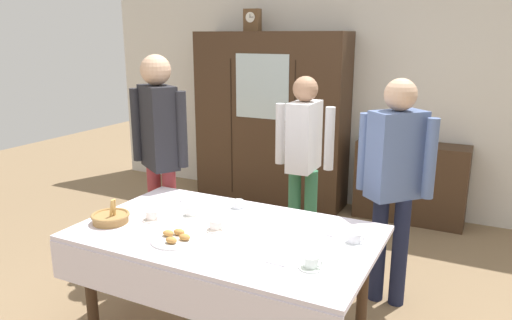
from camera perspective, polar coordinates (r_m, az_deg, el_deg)
The scene contains 21 objects.
ground_plane at distance 3.46m, azimuth -1.57°, elevation -18.45°, with size 12.00×12.00×0.00m, color #846B4C.
back_wall at distance 5.40m, azimuth 11.91°, elevation 8.62°, with size 6.40×0.10×2.70m, color silver.
dining_table at distance 2.96m, azimuth -3.86°, elevation -10.19°, with size 1.79×1.08×0.73m.
wall_cabinet at distance 5.48m, azimuth 1.73°, elevation 4.91°, with size 1.75×0.46×1.92m.
mantel_clock at distance 5.51m, azimuth -0.43°, elevation 16.25°, with size 0.18×0.11×0.24m.
bookshelf_low at distance 5.21m, azimuth 17.81°, elevation -2.53°, with size 1.10×0.35×0.82m.
book_stack at distance 5.10m, azimuth 18.21°, elevation 2.44°, with size 0.18×0.19×0.10m.
tea_cup_mid_right at distance 2.96m, azimuth -4.76°, elevation -7.79°, with size 0.13×0.13×0.06m.
tea_cup_near_right at distance 2.51m, azimuth 6.57°, elevation -12.03°, with size 0.13×0.13×0.06m.
tea_cup_back_edge at distance 3.17m, azimuth -12.22°, elevation -6.50°, with size 0.13×0.13×0.06m.
tea_cup_far_right at distance 3.29m, azimuth -2.12°, elevation -5.37°, with size 0.13×0.13×0.06m.
tea_cup_near_left at distance 2.82m, azimuth 11.56°, elevation -9.16°, with size 0.13×0.13×0.06m.
tea_cup_front_edge at distance 3.19m, azimuth -7.67°, elevation -6.14°, with size 0.13×0.13×0.06m.
bread_basket at distance 3.19m, azimuth -16.85°, elevation -6.52°, with size 0.24×0.24×0.16m.
pastry_plate at distance 2.85m, azimuth -9.53°, elevation -9.14°, with size 0.28×0.28×0.05m.
spoon_center at distance 3.50m, azimuth -9.28°, elevation -4.72°, with size 0.12×0.02×0.01m.
spoon_front_edge at distance 2.91m, azimuth 8.36°, elevation -8.75°, with size 0.12×0.02×0.01m.
spoon_mid_left at distance 2.54m, azimuth 2.77°, elevation -12.30°, with size 0.12×0.02×0.01m.
person_by_cabinet at distance 3.41m, azimuth 16.12°, elevation -1.36°, with size 0.52×0.40×1.61m.
person_near_right_end at distance 3.86m, azimuth -11.38°, elevation 2.14°, with size 0.52×0.36×1.74m.
person_behind_table_left at distance 4.07m, azimuth 5.69°, elevation 1.19°, with size 0.52×0.36×1.56m.
Camera 1 is at (1.38, -2.54, 1.89)m, focal length 33.76 mm.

